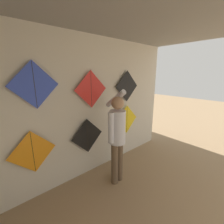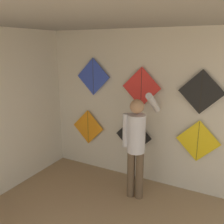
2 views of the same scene
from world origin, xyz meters
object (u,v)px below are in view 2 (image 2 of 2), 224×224
(shopkeeper, at_px, (136,140))
(kite_3, at_px, (93,77))
(kite_1, at_px, (133,136))
(kite_4, at_px, (141,87))
(kite_5, at_px, (201,92))
(kite_0, at_px, (88,127))
(kite_2, at_px, (198,141))

(shopkeeper, relative_size, kite_3, 2.52)
(kite_1, distance_m, kite_4, 0.94)
(shopkeeper, xyz_separation_m, kite_1, (-0.29, 0.56, -0.16))
(kite_3, relative_size, kite_5, 1.00)
(shopkeeper, height_order, kite_0, shopkeeper)
(kite_4, bearing_deg, kite_2, 0.00)
(kite_5, bearing_deg, kite_2, 0.00)
(kite_0, relative_size, kite_2, 1.00)
(kite_4, xyz_separation_m, kite_5, (1.01, 0.00, 0.00))
(shopkeeper, xyz_separation_m, kite_4, (-0.16, 0.56, 0.77))
(kite_3, height_order, kite_4, kite_3)
(kite_0, xyz_separation_m, kite_3, (0.15, 0.00, 1.05))
(shopkeeper, bearing_deg, kite_0, 149.98)
(shopkeeper, relative_size, kite_4, 2.52)
(kite_0, xyz_separation_m, kite_5, (2.15, 0.00, 0.92))
(shopkeeper, height_order, kite_5, kite_5)
(kite_2, bearing_deg, kite_4, 180.00)
(kite_4, bearing_deg, kite_5, 0.00)
(kite_1, bearing_deg, kite_2, 0.00)
(kite_3, bearing_deg, kite_4, 0.00)
(kite_0, relative_size, kite_5, 1.00)
(shopkeeper, relative_size, kite_2, 2.52)
(kite_2, distance_m, kite_4, 1.32)
(kite_0, bearing_deg, kite_3, 0.00)
(kite_2, bearing_deg, kite_5, 180.00)
(shopkeeper, xyz_separation_m, kite_2, (0.87, 0.56, -0.05))
(kite_1, xyz_separation_m, kite_4, (0.13, 0.00, 0.93))
(kite_0, height_order, kite_3, kite_3)
(kite_0, bearing_deg, kite_5, 0.00)
(kite_0, xyz_separation_m, kite_1, (1.02, 0.00, -0.02))
(kite_0, height_order, kite_5, kite_5)
(shopkeeper, relative_size, kite_5, 2.52)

